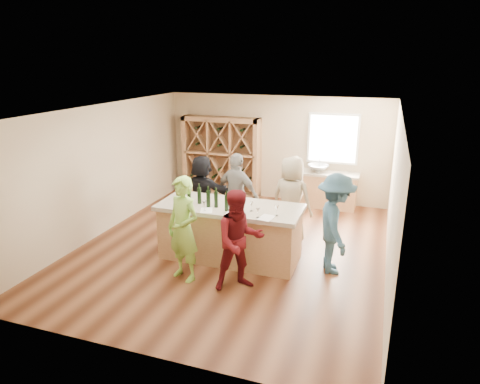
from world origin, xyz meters
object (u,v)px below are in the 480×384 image
(tasting_counter_base, at_px, (230,234))
(person_far_right, at_px, (291,199))
(wine_bottle_b, at_px, (189,198))
(wine_bottle_d, at_px, (208,199))
(person_far_left, at_px, (202,192))
(wine_bottle_a, at_px, (183,196))
(person_server, at_px, (335,224))
(wine_bottle_e, at_px, (216,199))
(person_near_left, at_px, (183,229))
(sink, at_px, (318,168))
(person_far_mid, at_px, (237,194))
(wine_rack, at_px, (221,157))
(wine_bottle_f, at_px, (227,203))
(person_near_right, at_px, (239,241))
(wine_bottle_c, at_px, (199,196))

(tasting_counter_base, height_order, person_far_right, person_far_right)
(wine_bottle_b, height_order, wine_bottle_d, wine_bottle_d)
(wine_bottle_d, height_order, person_far_left, person_far_left)
(wine_bottle_a, height_order, wine_bottle_d, wine_bottle_d)
(wine_bottle_a, xyz_separation_m, person_far_left, (-0.27, 1.51, -0.39))
(wine_bottle_b, xyz_separation_m, person_server, (2.67, 0.34, -0.30))
(tasting_counter_base, xyz_separation_m, person_far_right, (0.92, 1.21, 0.42))
(wine_bottle_e, distance_m, person_near_left, 0.93)
(sink, xyz_separation_m, person_far_right, (-0.16, -2.43, -0.10))
(wine_bottle_e, xyz_separation_m, person_far_right, (1.12, 1.39, -0.31))
(wine_bottle_d, bearing_deg, person_server, 7.66)
(person_far_mid, height_order, person_far_left, person_far_mid)
(wine_rack, height_order, tasting_counter_base, wine_rack)
(person_server, height_order, person_far_mid, person_server)
(person_near_left, distance_m, person_server, 2.67)
(wine_bottle_d, distance_m, wine_bottle_f, 0.41)
(wine_rack, relative_size, person_far_left, 1.31)
(sink, xyz_separation_m, person_far_left, (-2.23, -2.32, -0.17))
(person_near_right, distance_m, person_server, 1.80)
(person_far_mid, bearing_deg, wine_bottle_d, 103.32)
(person_server, distance_m, person_far_left, 3.33)
(wine_bottle_b, relative_size, wine_bottle_f, 0.92)
(sink, relative_size, person_near_left, 0.29)
(person_far_mid, relative_size, wine_bottle_f, 6.03)
(wine_bottle_e, xyz_separation_m, person_far_mid, (-0.07, 1.37, -0.33))
(person_far_right, height_order, wine_bottle_f, person_far_right)
(wine_bottle_c, distance_m, wine_bottle_f, 0.67)
(wine_bottle_c, height_order, wine_bottle_e, wine_bottle_c)
(wine_bottle_d, distance_m, person_near_left, 0.87)
(person_near_right, bearing_deg, wine_bottle_f, 89.88)
(wine_rack, bearing_deg, wine_bottle_b, -77.25)
(wine_bottle_d, bearing_deg, wine_rack, 107.97)
(person_far_left, bearing_deg, tasting_counter_base, 139.60)
(wine_rack, bearing_deg, wine_bottle_e, -70.04)
(sink, relative_size, wine_bottle_a, 1.79)
(wine_bottle_f, bearing_deg, person_near_left, -126.69)
(wine_rack, distance_m, wine_bottle_a, 3.98)
(wine_bottle_a, bearing_deg, tasting_counter_base, 12.30)
(wine_bottle_b, xyz_separation_m, person_near_right, (1.26, -0.78, -0.36))
(person_near_left, bearing_deg, person_near_right, 20.24)
(sink, height_order, person_far_mid, person_far_mid)
(person_near_right, bearing_deg, sink, 48.80)
(wine_bottle_e, bearing_deg, person_server, 7.37)
(tasting_counter_base, height_order, person_far_mid, person_far_mid)
(wine_bottle_a, distance_m, person_server, 2.85)
(tasting_counter_base, xyz_separation_m, person_near_right, (0.54, -1.01, 0.36))
(wine_bottle_b, distance_m, person_near_right, 1.52)
(person_far_mid, bearing_deg, tasting_counter_base, 119.23)
(person_near_right, height_order, person_far_mid, person_far_mid)
(person_far_right, bearing_deg, sink, -80.34)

